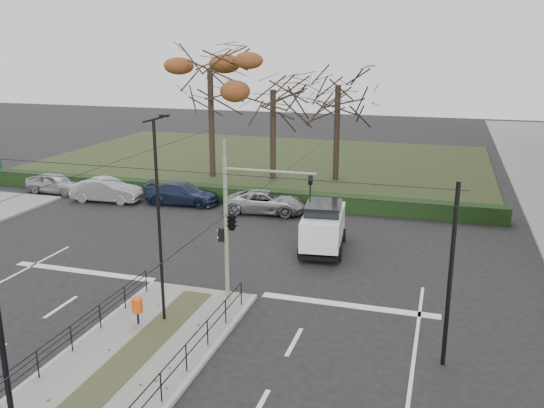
{
  "coord_description": "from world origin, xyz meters",
  "views": [
    {
      "loc": [
        9.15,
        -15.22,
        9.81
      ],
      "look_at": [
        1.93,
        8.48,
        2.98
      ],
      "focal_mm": 38.0,
      "sensor_mm": 36.0,
      "label": 1
    }
  ],
  "objects": [
    {
      "name": "ground",
      "position": [
        0.0,
        0.0,
        0.0
      ],
      "size": [
        140.0,
        140.0,
        0.0
      ],
      "primitive_type": "plane",
      "color": "black",
      "rests_on": "ground"
    },
    {
      "name": "median_railing",
      "position": [
        0.0,
        -2.6,
        0.98
      ],
      "size": [
        4.14,
        13.24,
        0.92
      ],
      "color": "black",
      "rests_on": "median_island"
    },
    {
      "name": "parked_car_third",
      "position": [
        -6.72,
        17.18,
        0.69
      ],
      "size": [
        4.88,
        2.2,
        1.39
      ],
      "primitive_type": "imported",
      "rotation": [
        0.0,
        0.0,
        1.62
      ],
      "color": "#1B253F",
      "rests_on": "ground"
    },
    {
      "name": "bare_tree_center",
      "position": [
        1.41,
        26.54,
        6.56
      ],
      "size": [
        5.88,
        5.88,
        9.28
      ],
      "color": "black",
      "rests_on": "park"
    },
    {
      "name": "streetlamp_median_far",
      "position": [
        -0.22,
        1.99,
        3.95
      ],
      "size": [
        0.63,
        0.13,
        7.49
      ],
      "color": "black",
      "rests_on": "median_island"
    },
    {
      "name": "litter_bin",
      "position": [
        -0.96,
        1.41,
        0.84
      ],
      "size": [
        0.38,
        0.38,
        0.98
      ],
      "color": "black",
      "rests_on": "median_island"
    },
    {
      "name": "rust_tree",
      "position": [
        -7.86,
        24.92,
        8.23
      ],
      "size": [
        8.1,
        8.1,
        10.71
      ],
      "color": "black",
      "rests_on": "park"
    },
    {
      "name": "white_van",
      "position": [
        3.67,
        11.43,
        1.25
      ],
      "size": [
        2.42,
        4.63,
        2.39
      ],
      "color": "white",
      "rests_on": "ground"
    },
    {
      "name": "parked_car_second",
      "position": [
        -11.71,
        16.33,
        0.76
      ],
      "size": [
        4.71,
        1.95,
        1.52
      ],
      "primitive_type": "imported",
      "rotation": [
        0.0,
        0.0,
        1.65
      ],
      "color": "#98999F",
      "rests_on": "ground"
    },
    {
      "name": "median_island",
      "position": [
        0.0,
        -2.5,
        0.07
      ],
      "size": [
        4.4,
        15.0,
        0.14
      ],
      "primitive_type": "cube",
      "color": "slate",
      "rests_on": "ground"
    },
    {
      "name": "traffic_light",
      "position": [
        1.66,
        4.4,
        3.45
      ],
      "size": [
        3.87,
        2.22,
        5.69
      ],
      "color": "gray",
      "rests_on": "median_island"
    },
    {
      "name": "bare_tree_near",
      "position": [
        -3.17,
        25.47,
        6.23
      ],
      "size": [
        6.67,
        6.67,
        8.8
      ],
      "color": "black",
      "rests_on": "park"
    },
    {
      "name": "parked_car_first",
      "position": [
        -16.36,
        17.26,
        0.7
      ],
      "size": [
        4.14,
        1.76,
        1.4
      ],
      "primitive_type": "imported",
      "rotation": [
        0.0,
        0.0,
        1.54
      ],
      "color": "#98999F",
      "rests_on": "ground"
    },
    {
      "name": "parked_car_fourth",
      "position": [
        -1.03,
        16.87,
        0.67
      ],
      "size": [
        5.01,
        2.66,
        1.34
      ],
      "primitive_type": "imported",
      "rotation": [
        0.0,
        0.0,
        1.66
      ],
      "color": "#98999F",
      "rests_on": "ground"
    },
    {
      "name": "catenary",
      "position": [
        0.0,
        1.62,
        3.42
      ],
      "size": [
        20.0,
        34.0,
        6.0
      ],
      "color": "black",
      "rests_on": "ground"
    },
    {
      "name": "hedge",
      "position": [
        -6.0,
        18.6,
        0.5
      ],
      "size": [
        38.0,
        1.0,
        1.0
      ],
      "primitive_type": "cube",
      "color": "black",
      "rests_on": "ground"
    },
    {
      "name": "park",
      "position": [
        -6.0,
        32.0,
        0.05
      ],
      "size": [
        38.0,
        26.0,
        0.1
      ],
      "primitive_type": "cube",
      "color": "#263219",
      "rests_on": "ground"
    }
  ]
}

